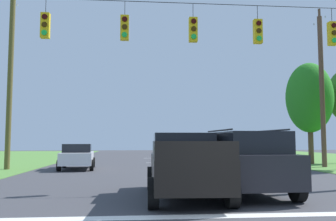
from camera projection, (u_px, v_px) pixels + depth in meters
stop_bar_stripe at (228, 216)px, 8.21m from camera, size 15.32×0.45×0.01m
lane_dash_0 at (189, 184)px, 14.17m from camera, size 2.50×0.15×0.01m
lane_dash_1 at (172, 171)px, 20.62m from camera, size 2.50×0.15×0.01m
lane_dash_2 at (162, 163)px, 28.33m from camera, size 2.50×0.15×0.01m
lane_dash_3 at (157, 158)px, 35.55m from camera, size 2.50×0.15×0.01m
overhead_signal_span at (195, 72)px, 13.79m from camera, size 18.03×0.31×7.68m
pickup_truck at (185, 165)px, 11.07m from camera, size 2.42×5.46×1.95m
suv_black at (244, 161)px, 11.59m from camera, size 2.38×4.88×2.05m
distant_car_crossing_white at (77, 156)px, 21.88m from camera, size 2.30×4.43×1.52m
utility_pole_mid_right at (322, 89)px, 23.69m from camera, size 0.31×1.57×10.50m
utility_pole_near_left at (10, 79)px, 21.77m from camera, size 0.32×1.67×11.20m
tree_roadside_right at (309, 98)px, 26.68m from camera, size 3.38×3.38×7.48m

